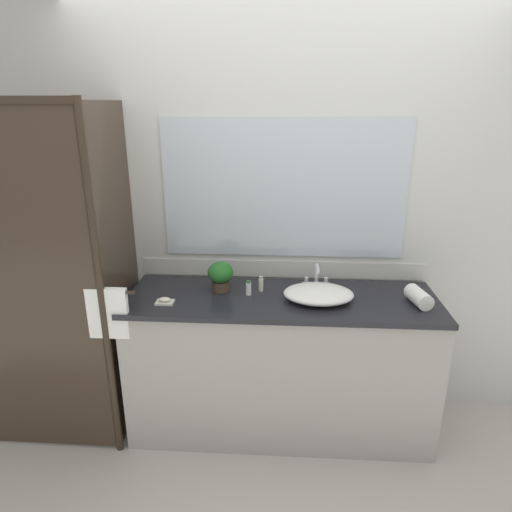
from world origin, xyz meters
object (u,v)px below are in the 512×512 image
potted_plant (220,275)px  rolled_towel_near_edge (419,297)px  faucet (316,279)px  soap_dish (165,301)px  amenity_bottle_lotion (249,288)px  sink_basin (319,294)px  amenity_bottle_body_wash (261,284)px

potted_plant → rolled_towel_near_edge: bearing=-6.4°
faucet → potted_plant: (-0.57, -0.09, 0.05)m
soap_dish → amenity_bottle_lotion: (0.46, 0.15, 0.03)m
amenity_bottle_lotion → soap_dish: bearing=-162.0°
amenity_bottle_lotion → sink_basin: bearing=-7.2°
faucet → amenity_bottle_body_wash: 0.34m
amenity_bottle_body_wash → faucet: bearing=13.8°
amenity_bottle_body_wash → rolled_towel_near_edge: 0.90m
potted_plant → soap_dish: (-0.29, -0.20, -0.09)m
sink_basin → rolled_towel_near_edge: rolled_towel_near_edge is taller
sink_basin → amenity_bottle_lotion: (-0.40, 0.05, 0.00)m
soap_dish → potted_plant: bearing=35.0°
potted_plant → soap_dish: 0.36m
faucet → amenity_bottle_lotion: (-0.40, -0.14, -0.01)m
sink_basin → amenity_bottle_lotion: size_ratio=4.53×
potted_plant → amenity_bottle_body_wash: size_ratio=1.94×
potted_plant → sink_basin: bearing=-10.2°
soap_dish → amenity_bottle_body_wash: (0.53, 0.21, 0.03)m
potted_plant → faucet: bearing=8.8°
sink_basin → potted_plant: size_ratio=2.23×
faucet → soap_dish: 0.91m
sink_basin → rolled_towel_near_edge: bearing=-2.3°
amenity_bottle_body_wash → rolled_towel_near_edge: (0.89, -0.13, 0.00)m
amenity_bottle_body_wash → amenity_bottle_lotion: (-0.07, -0.06, -0.00)m
potted_plant → soap_dish: bearing=-145.0°
faucet → amenity_bottle_lotion: size_ratio=1.93×
faucet → potted_plant: potted_plant is taller
amenity_bottle_body_wash → amenity_bottle_lotion: amenity_bottle_body_wash is taller
soap_dish → sink_basin: bearing=6.5°
sink_basin → soap_dish: 0.87m
faucet → soap_dish: (-0.86, -0.29, -0.04)m
faucet → potted_plant: 0.58m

